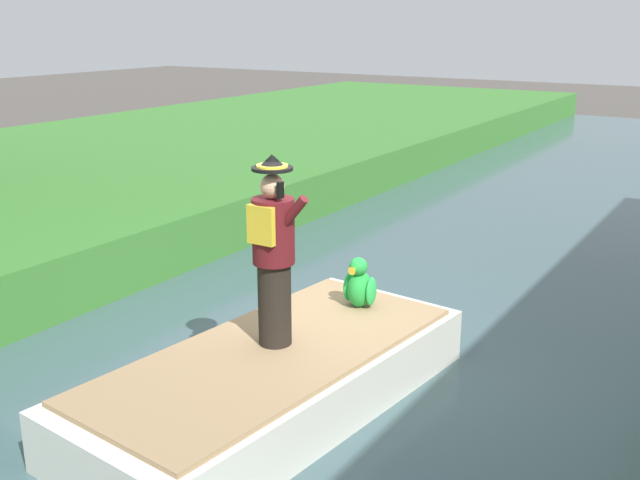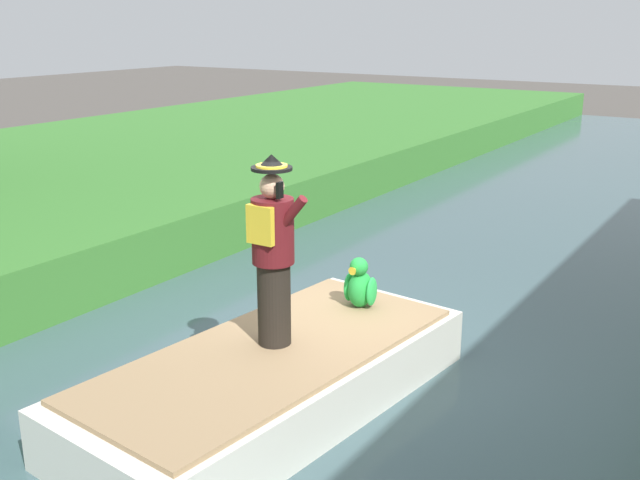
# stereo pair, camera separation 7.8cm
# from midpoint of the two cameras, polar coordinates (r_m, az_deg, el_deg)

# --- Properties ---
(ground_plane) EXTENTS (80.00, 80.00, 0.00)m
(ground_plane) POSITION_cam_midpoint_polar(r_m,az_deg,el_deg) (8.41, 1.50, -9.89)
(ground_plane) COLOR #4C4742
(canal_water) EXTENTS (6.91, 48.00, 0.10)m
(canal_water) POSITION_cam_midpoint_polar(r_m,az_deg,el_deg) (8.39, 1.50, -9.59)
(canal_water) COLOR #3D565B
(canal_water) RESTS_ON ground
(boat) EXTENTS (2.22, 4.36, 0.61)m
(boat) POSITION_cam_midpoint_polar(r_m,az_deg,el_deg) (7.36, -3.30, -10.48)
(boat) COLOR silver
(boat) RESTS_ON canal_water
(person_pirate) EXTENTS (0.61, 0.42, 1.85)m
(person_pirate) POSITION_cam_midpoint_polar(r_m,az_deg,el_deg) (7.03, -3.26, -0.93)
(person_pirate) COLOR black
(person_pirate) RESTS_ON boat
(parrot_plush) EXTENTS (0.36, 0.35, 0.57)m
(parrot_plush) POSITION_cam_midpoint_polar(r_m,az_deg,el_deg) (8.16, 3.33, -3.47)
(parrot_plush) COLOR green
(parrot_plush) RESTS_ON boat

